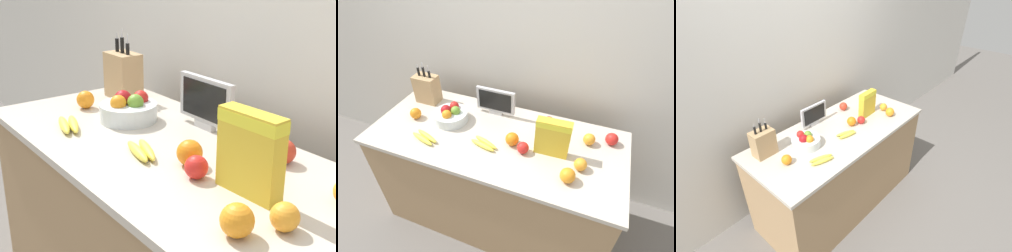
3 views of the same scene
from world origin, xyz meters
The scene contains 17 objects.
ground_plane centered at (0.00, 0.00, 0.00)m, with size 14.00×14.00×0.00m, color slate.
wall_back centered at (0.00, 0.59, 1.30)m, with size 9.00×0.06×2.60m.
counter centered at (0.00, 0.00, 0.45)m, with size 1.73×0.75×0.90m.
knife_block centered at (-0.66, 0.21, 1.01)m, with size 0.18×0.12×0.33m.
small_monitor centered at (-0.09, 0.24, 1.01)m, with size 0.29×0.03×0.21m.
cereal_box centered at (0.39, -0.02, 1.04)m, with size 0.21×0.07×0.25m.
fruit_bowl centered at (-0.36, 0.05, 0.95)m, with size 0.24×0.24×0.12m.
banana_bunch_left centered at (-0.42, -0.20, 0.92)m, with size 0.21×0.13×0.04m.
banana_bunch_right centered at (-0.03, -0.11, 0.92)m, with size 0.20×0.12×0.03m.
apple_middle centered at (0.23, -0.07, 0.94)m, with size 0.08×0.08×0.08m, color red.
apple_leftmost centered at (0.74, 0.21, 0.94)m, with size 0.08×0.08×0.08m, color red.
apple_rightmost centered at (0.31, 0.23, 0.94)m, with size 0.08×0.08×0.08m, color red.
orange_near_bowl centered at (0.60, 0.16, 0.94)m, with size 0.08×0.08×0.08m, color orange.
orange_mid_left centered at (0.53, -0.20, 0.94)m, with size 0.09×0.09×0.09m, color orange.
orange_by_cereal centered at (0.58, -0.08, 0.94)m, with size 0.08×0.08×0.08m, color orange.
orange_front_left centered at (-0.62, -0.02, 0.94)m, with size 0.08×0.08×0.08m, color orange.
orange_front_right centered at (0.14, -0.03, 0.94)m, with size 0.09×0.09×0.09m, color orange.
Camera 3 is at (-1.48, -1.37, 2.22)m, focal length 28.00 mm.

